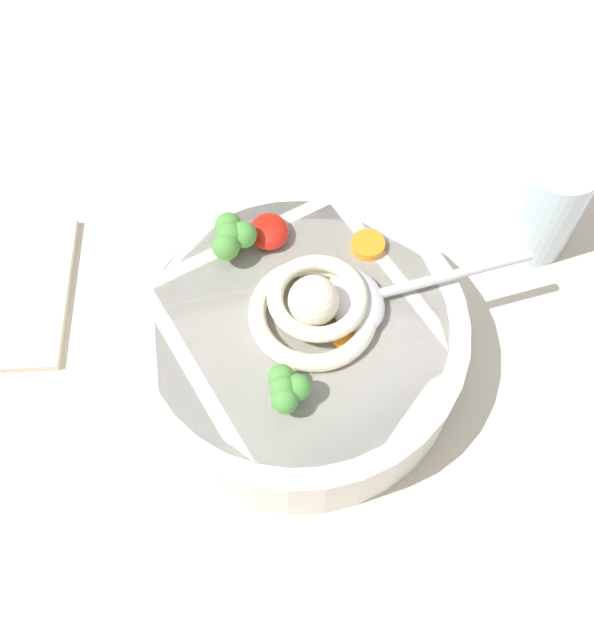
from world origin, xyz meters
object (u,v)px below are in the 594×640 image
object	(u,v)px
soup_spoon	(372,296)
drinking_glass	(545,205)
soup_bowl	(297,339)
noodle_pile	(314,306)

from	to	relation	value
soup_spoon	drinking_glass	size ratio (longest dim) A/B	1.72
soup_bowl	noodle_pile	xyz separation A→B (cm)	(0.24, -1.38, 4.54)
noodle_pile	soup_spoon	xyz separation A→B (cm)	(0.61, -4.68, -0.58)
soup_bowl	noodle_pile	distance (cm)	4.75
soup_bowl	soup_spoon	size ratio (longest dim) A/B	1.54
noodle_pile	soup_bowl	bearing A→B (deg)	99.69
noodle_pile	drinking_glass	bearing A→B (deg)	-68.09
soup_spoon	drinking_glass	xyz separation A→B (cm)	(8.34, -17.57, -2.24)
noodle_pile	soup_spoon	bearing A→B (deg)	-82.59
noodle_pile	soup_spoon	world-z (taller)	noodle_pile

